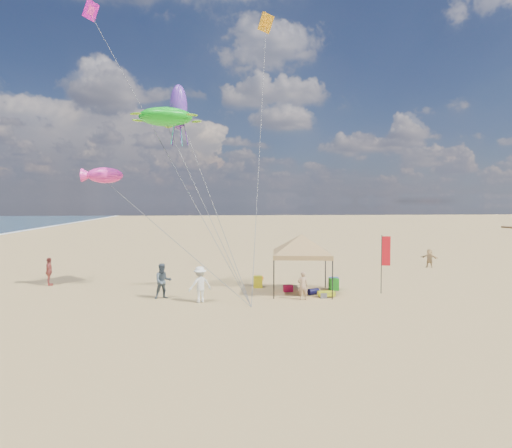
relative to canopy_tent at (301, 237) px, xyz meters
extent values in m
plane|color=tan|center=(-2.67, -3.70, -3.24)|extent=(280.00, 280.00, 0.00)
cylinder|color=black|center=(-1.32, 1.77, -2.20)|extent=(0.06, 0.06, 2.08)
cylinder|color=black|center=(1.77, 1.32, -2.20)|extent=(0.06, 0.06, 2.08)
cylinder|color=black|center=(-1.77, -1.32, -2.20)|extent=(0.06, 0.06, 2.08)
cylinder|color=black|center=(1.32, -1.77, -2.20)|extent=(0.06, 0.06, 2.08)
cube|color=#A27C48|center=(0.00, 0.00, -1.03)|extent=(3.65, 3.65, 0.25)
pyramid|color=#A27C48|center=(0.00, 0.00, 0.13)|extent=(6.24, 6.24, 1.04)
cylinder|color=black|center=(4.51, -0.57, -1.58)|extent=(0.04, 0.04, 3.32)
cube|color=red|center=(4.75, -0.62, -0.81)|extent=(0.48, 0.12, 1.66)
cube|color=#B60E39|center=(-0.67, 0.49, -3.05)|extent=(0.54, 0.38, 0.38)
cube|color=#2017BD|center=(2.70, 2.69, -3.05)|extent=(0.54, 0.38, 0.38)
cylinder|color=black|center=(0.59, -0.54, -3.06)|extent=(0.69, 0.54, 0.36)
cylinder|color=orange|center=(-1.92, 3.80, -3.06)|extent=(0.54, 0.69, 0.36)
cube|color=#1B8418|center=(2.09, 0.61, -2.89)|extent=(0.50, 0.50, 0.70)
cube|color=yellow|center=(-2.27, 1.87, -2.89)|extent=(0.50, 0.50, 0.70)
cube|color=slate|center=(0.93, -1.38, -3.10)|extent=(0.34, 0.30, 0.28)
cube|color=#BECA16|center=(1.13, -1.21, -3.04)|extent=(0.90, 0.50, 0.24)
imported|color=tan|center=(-0.28, -1.67, -2.48)|extent=(0.56, 0.38, 1.52)
imported|color=#3E4B55|center=(-7.69, -0.63, -2.29)|extent=(1.08, 0.94, 1.90)
imported|color=white|center=(-5.69, -1.71, -2.30)|extent=(1.38, 1.10, 1.87)
imported|color=#A84840|center=(-15.09, 3.85, -2.36)|extent=(0.72, 1.11, 1.76)
imported|color=tan|center=(12.14, 8.42, -2.50)|extent=(1.32, 1.24, 1.48)
ellipsoid|color=#0FC41B|center=(-7.57, 0.60, 6.67)|extent=(3.08, 2.52, 0.98)
ellipsoid|color=#FF30A8|center=(-11.16, 1.84, 3.50)|extent=(2.11, 1.17, 0.90)
ellipsoid|color=#6430AD|center=(-6.87, 0.90, 7.29)|extent=(1.07, 1.07, 2.51)
cube|color=#D111B0|center=(-13.06, 6.96, 14.86)|extent=(0.99, 1.29, 1.08)
cube|color=orange|center=(-0.64, 10.68, 16.06)|extent=(1.42, 1.36, 1.25)
camera|label=1|loc=(-5.23, -24.29, 2.01)|focal=30.70mm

